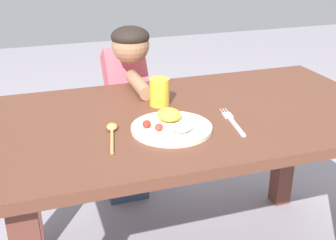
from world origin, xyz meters
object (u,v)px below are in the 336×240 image
at_px(fork, 232,121).
at_px(spoon, 112,131).
at_px(drinking_cup, 159,92).
at_px(person, 127,113).
at_px(plate, 171,125).

bearing_deg(fork, spoon, 93.14).
xyz_separation_m(drinking_cup, person, (-0.03, 0.39, -0.23)).
relative_size(fork, person, 0.25).
relative_size(fork, drinking_cup, 2.31).
relative_size(fork, spoon, 1.15).
bearing_deg(spoon, plate, -86.28).
distance_m(plate, fork, 0.21).
distance_m(spoon, drinking_cup, 0.29).
bearing_deg(plate, fork, -2.86).
height_order(fork, person, person).
xyz_separation_m(spoon, person, (0.18, 0.58, -0.19)).
xyz_separation_m(fork, drinking_cup, (-0.18, 0.22, 0.05)).
relative_size(plate, fork, 1.13).
bearing_deg(fork, plate, 95.62).
relative_size(plate, spoon, 1.29).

